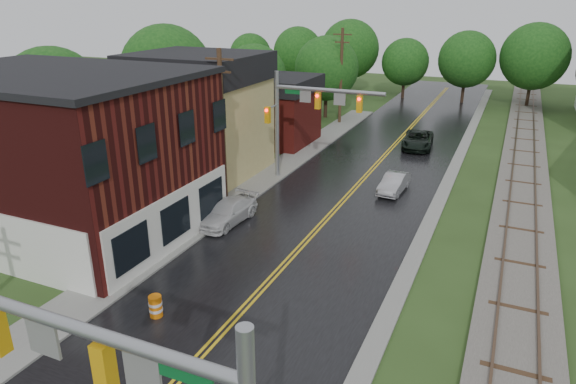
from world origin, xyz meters
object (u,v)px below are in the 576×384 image
Objects in this scene: tree_left_a at (55,100)px; tree_left_e at (328,70)px; brick_building at (58,152)px; tree_left_c at (256,78)px; traffic_signal_far at (307,108)px; utility_pole_b at (222,123)px; utility_pole_c at (341,75)px; tree_left_b at (168,74)px; sedan_silver at (394,183)px; pickup_white at (228,212)px; suv_dark at (418,140)px; construction_barrel at (156,306)px.

tree_left_a is 26.40m from tree_left_e.
brick_building is 1.87× the size of tree_left_c.
tree_left_e is (3.64, 30.90, 0.66)m from brick_building.
utility_pole_b reaches higher than traffic_signal_far.
utility_pole_c is 1.10× the size of tree_left_e.
tree_left_b reaches higher than utility_pole_c.
sedan_silver is (9.26, -16.75, -4.13)m from utility_pole_c.
tree_left_c is at bearing 93.14° from brick_building.
tree_left_c is at bearing 117.81° from pickup_white.
tree_left_b is at bearing -167.79° from suv_dark.
tree_left_c reaches higher than construction_barrel.
pickup_white is (2.00, -3.14, -4.10)m from utility_pole_b.
traffic_signal_far reaches higher than sedan_silver.
utility_pole_b is 5.54m from pickup_white.
utility_pole_b reaches higher than sedan_silver.
tree_left_e is at bearing 57.26° from tree_left_b.
tree_left_e is at bearing 103.05° from pickup_white.
tree_left_a is at bearing -108.43° from tree_left_c.
tree_left_e is 36.65m from construction_barrel.
traffic_signal_far reaches higher than suv_dark.
tree_left_b is at bearing 138.14° from utility_pole_b.
traffic_signal_far is 0.82× the size of utility_pole_c.
tree_left_a is (-16.38, -5.10, 0.14)m from traffic_signal_far.
suv_dark reaches higher than sedan_silver.
traffic_signal_far is at bearing -173.80° from sedan_silver.
tree_left_b is at bearing 161.19° from traffic_signal_far.
utility_pole_c is 1.18× the size of tree_left_c.
tree_left_e reaches higher than construction_barrel.
tree_left_c reaches higher than suv_dark.
traffic_signal_far is 13.12m from suv_dark.
construction_barrel is at bearing -80.55° from tree_left_e.
tree_left_b is 19.14m from pickup_white.
pickup_white is at bearing -66.73° from tree_left_c.
suv_dark reaches higher than pickup_white.
utility_pole_b is 11.42m from sedan_silver.
utility_pole_b is 18.81m from suv_dark.
sedan_silver is 3.98× the size of construction_barrel.
brick_building is 27.50m from suv_dark.
construction_barrel is (1.93, -8.86, -0.17)m from pickup_white.
tree_left_b reaches higher than suv_dark.
traffic_signal_far is at bearing -121.14° from suv_dark.
tree_left_b reaches higher than pickup_white.
utility_pole_b is 19.24m from tree_left_c.
pickup_white is at bearing -81.49° from tree_left_e.
suv_dark is (8.72, 16.17, -4.04)m from utility_pole_b.
traffic_signal_far is (9.01, 12.00, 0.82)m from brick_building.
traffic_signal_far is at bearing -18.81° from tree_left_b.
tree_left_e is (-2.05, 23.90, 0.09)m from utility_pole_b.
construction_barrel is at bearing -103.41° from sedan_silver.
tree_left_b is 16.67m from tree_left_e.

